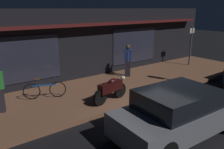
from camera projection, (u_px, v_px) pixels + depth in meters
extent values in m
plane|color=black|center=(161.00, 113.00, 8.15)|extent=(60.00, 60.00, 0.00)
cube|color=brown|center=(111.00, 88.00, 10.43)|extent=(18.00, 4.00, 0.15)
cube|color=black|center=(75.00, 42.00, 12.57)|extent=(18.00, 2.80, 3.60)
cube|color=#262838|center=(24.00, 60.00, 9.72)|extent=(3.20, 0.04, 2.00)
cube|color=#262838|center=(135.00, 45.00, 13.39)|extent=(3.20, 0.04, 2.00)
cube|color=#591919|center=(90.00, 25.00, 11.00)|extent=(16.20, 0.50, 0.12)
cylinder|color=black|center=(100.00, 98.00, 8.36)|extent=(0.61, 0.22, 0.60)
cylinder|color=black|center=(120.00, 90.00, 9.13)|extent=(0.61, 0.22, 0.60)
cube|color=black|center=(110.00, 87.00, 8.67)|extent=(1.13, 0.46, 0.36)
ellipsoid|color=black|center=(113.00, 81.00, 8.71)|extent=(0.47, 0.31, 0.20)
sphere|color=#F9EDB7|center=(123.00, 78.00, 9.11)|extent=(0.18, 0.18, 0.18)
cylinder|color=gray|center=(120.00, 75.00, 8.92)|extent=(0.12, 0.55, 0.03)
torus|color=black|center=(32.00, 91.00, 8.90)|extent=(0.63, 0.29, 0.66)
torus|color=black|center=(58.00, 89.00, 9.14)|extent=(0.63, 0.29, 0.66)
cube|color=#1E478C|center=(44.00, 85.00, 8.96)|extent=(0.85, 0.38, 0.06)
cube|color=brown|center=(37.00, 79.00, 8.82)|extent=(0.22, 0.15, 0.06)
cylinder|color=#1E478C|center=(55.00, 76.00, 8.96)|extent=(0.18, 0.40, 0.02)
cube|color=#28232D|center=(0.00, 101.00, 7.78)|extent=(0.33, 0.27, 0.85)
cube|color=#28232D|center=(128.00, 68.00, 11.94)|extent=(0.34, 0.34, 0.85)
cube|color=navy|center=(128.00, 55.00, 11.74)|extent=(0.43, 0.42, 0.58)
sphere|color=brown|center=(128.00, 47.00, 11.62)|extent=(0.22, 0.22, 0.22)
cylinder|color=navy|center=(128.00, 57.00, 11.51)|extent=(0.13, 0.13, 0.52)
cylinder|color=navy|center=(128.00, 55.00, 12.01)|extent=(0.13, 0.13, 0.52)
cylinder|color=#47474C|center=(191.00, 46.00, 14.08)|extent=(0.09, 0.09, 2.40)
cube|color=beige|center=(192.00, 31.00, 13.81)|extent=(0.44, 0.03, 0.30)
cylinder|color=black|center=(187.00, 104.00, 8.09)|extent=(0.65, 0.25, 0.64)
cylinder|color=black|center=(126.00, 125.00, 6.65)|extent=(0.65, 0.25, 0.64)
cube|color=slate|center=(179.00, 117.00, 6.68)|extent=(4.18, 1.96, 0.68)
cube|color=black|center=(177.00, 100.00, 6.45)|extent=(2.27, 1.70, 0.64)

